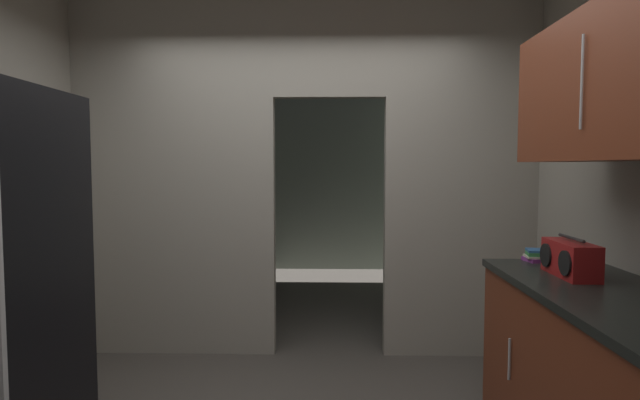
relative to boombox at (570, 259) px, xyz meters
name	(u,v)px	position (x,y,z in m)	size (l,w,h in m)	color
kitchen_partition	(299,170)	(-1.49, 1.41, 0.45)	(3.63, 0.12, 2.78)	#9E998C
adjoining_room_shell	(314,175)	(-1.45, 3.71, 0.37)	(3.63, 3.46, 2.78)	gray
lower_cabinet_run	(613,397)	(0.03, -0.38, -0.55)	(0.67, 1.75, 0.93)	maroon
upper_cabinet_counterside	(625,82)	(0.03, -0.38, 0.84)	(0.36, 1.57, 0.68)	maroon
boombox	(570,259)	(0.00, 0.00, 0.00)	(0.16, 0.38, 0.21)	maroon
book_stack	(535,256)	(-0.01, 0.41, -0.05)	(0.13, 0.15, 0.07)	#8C3893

